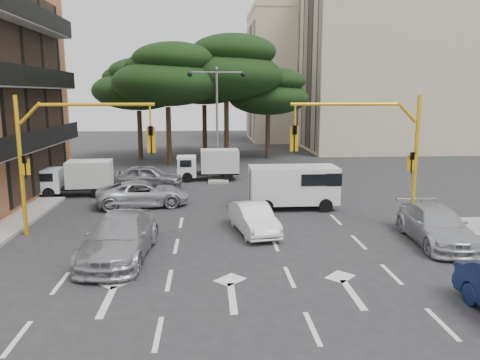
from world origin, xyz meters
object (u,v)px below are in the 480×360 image
object	(u,v)px
box_truck_b	(208,165)
car_silver_cross_b	(148,177)
car_silver_cross_a	(143,194)
box_truck_a	(77,178)
car_blue_compact	(297,186)
car_silver_parked	(436,226)
signal_mast_right	(377,143)
car_silver_wagon	(120,237)
van_white	(293,187)
street_lamp_center	(217,102)
car_white_hatch	(254,218)
signal_mast_left	(63,146)

from	to	relation	value
box_truck_b	car_silver_cross_b	bearing A→B (deg)	122.17
car_silver_cross_a	box_truck_a	bearing A→B (deg)	45.64
car_blue_compact	car_silver_parked	size ratio (longest dim) A/B	0.72
signal_mast_right	car_silver_cross_b	bearing A→B (deg)	138.56
signal_mast_right	box_truck_a	xyz separation A→B (m)	(-15.37, 8.01, -2.83)
car_blue_compact	car_silver_wagon	distance (m)	13.34
car_silver_parked	van_white	distance (m)	7.92
signal_mast_right	street_lamp_center	distance (m)	15.65
signal_mast_right	car_silver_parked	bearing A→B (deg)	-51.67
street_lamp_center	car_white_hatch	world-z (taller)	street_lamp_center
signal_mast_left	car_white_hatch	world-z (taller)	signal_mast_left
car_blue_compact	van_white	size ratio (longest dim) A/B	0.79
signal_mast_right	box_truck_b	xyz separation A→B (m)	(-7.47, 12.69, -2.80)
street_lamp_center	car_silver_parked	world-z (taller)	street_lamp_center
van_white	signal_mast_right	bearing A→B (deg)	36.29
car_white_hatch	car_silver_cross_b	size ratio (longest dim) A/B	0.89
signal_mast_left	car_blue_compact	xyz separation A→B (m)	(11.45, 7.01, -3.27)
car_silver_wagon	box_truck_b	world-z (taller)	box_truck_b
signal_mast_right	signal_mast_left	distance (m)	13.61
car_silver_cross_b	car_silver_parked	bearing A→B (deg)	-128.77
box_truck_b	car_silver_wagon	bearing A→B (deg)	166.33
car_silver_parked	van_white	xyz separation A→B (m)	(-4.79, 6.29, 0.42)
signal_mast_left	car_silver_cross_b	size ratio (longest dim) A/B	1.36
signal_mast_left	car_white_hatch	distance (m)	8.73
box_truck_b	car_blue_compact	bearing A→B (deg)	-138.77
car_blue_compact	van_white	xyz separation A→B (m)	(-0.82, -3.00, 0.54)
street_lamp_center	van_white	world-z (taller)	street_lamp_center
car_white_hatch	car_silver_cross_b	xyz separation A→B (m)	(-5.87, 10.38, 0.10)
car_blue_compact	car_silver_cross_b	world-z (taller)	car_silver_cross_b
signal_mast_right	box_truck_b	world-z (taller)	signal_mast_right
car_white_hatch	box_truck_b	bearing A→B (deg)	87.32
street_lamp_center	box_truck_a	world-z (taller)	street_lamp_center
car_blue_compact	car_silver_cross_b	bearing A→B (deg)	-152.77
signal_mast_left	car_silver_parked	size ratio (longest dim) A/B	1.19
signal_mast_left	car_silver_wagon	distance (m)	5.24
car_silver_cross_a	van_white	distance (m)	8.11
street_lamp_center	box_truck_b	size ratio (longest dim) A/B	1.76
car_blue_compact	signal_mast_left	bearing A→B (deg)	-103.04
signal_mast_right	box_truck_a	bearing A→B (deg)	152.48
car_silver_wagon	van_white	bearing A→B (deg)	46.09
van_white	box_truck_a	distance (m)	13.01
car_silver_cross_b	box_truck_a	world-z (taller)	box_truck_a
box_truck_a	car_silver_wagon	bearing A→B (deg)	-162.24
car_silver_cross_a	car_white_hatch	bearing A→B (deg)	-143.81
signal_mast_right	car_silver_cross_b	size ratio (longest dim) A/B	1.36
car_white_hatch	car_silver_cross_a	size ratio (longest dim) A/B	0.79
street_lamp_center	car_white_hatch	xyz separation A→B (m)	(1.29, -14.34, -4.78)
street_lamp_center	car_white_hatch	bearing A→B (deg)	-84.85
van_white	car_white_hatch	bearing A→B (deg)	-30.61
street_lamp_center	car_silver_parked	distance (m)	19.02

